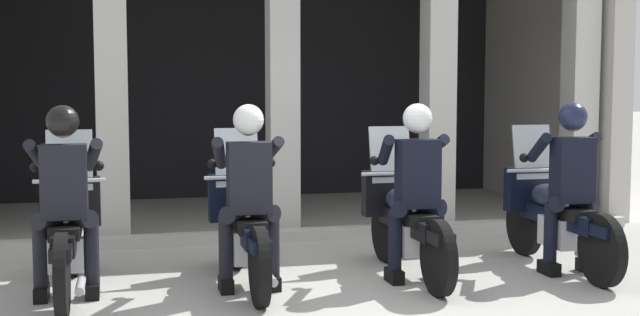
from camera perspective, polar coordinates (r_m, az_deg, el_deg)
The scene contains 11 objects.
ground_plane at distance 10.03m, azimuth -3.29°, elevation -4.94°, with size 80.00×80.00×0.00m, color #A8A59E.
station_building at distance 11.55m, azimuth -4.53°, elevation 7.11°, with size 8.86×4.02×3.51m.
kerb_strip at distance 9.26m, azimuth -1.99°, elevation -5.39°, with size 8.36×0.24×0.12m, color #B7B5AD.
motorcycle_far_left at distance 7.26m, azimuth -17.15°, elevation -4.98°, with size 0.62×2.04×1.35m.
police_officer_far_left at distance 6.91m, azimuth -17.39°, elevation -1.81°, with size 0.63×0.61×1.58m.
motorcycle_center_left at distance 7.25m, azimuth -5.31°, elevation -4.79°, with size 0.62×2.04×1.35m.
police_officer_center_left at distance 6.91m, azimuth -5.00°, elevation -1.61°, with size 0.63×0.61×1.58m.
motorcycle_center_right at distance 7.58m, azimuth 5.96°, elevation -4.36°, with size 0.62×2.04×1.35m.
police_officer_center_right at distance 7.26m, azimuth 6.74°, elevation -1.30°, with size 0.63×0.61×1.58m.
motorcycle_far_right at distance 8.16m, azimuth 15.99°, elevation -3.86°, with size 0.62×2.04×1.35m.
police_officer_far_right at distance 7.86m, azimuth 17.08°, elevation -1.00°, with size 0.63×0.61×1.58m.
Camera 1 is at (-1.78, -6.72, 1.73)m, focal length 45.89 mm.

